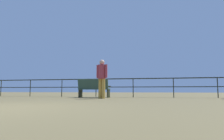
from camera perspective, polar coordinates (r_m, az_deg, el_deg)
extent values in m
cube|color=black|center=(10.84, -4.63, -2.65)|extent=(24.39, 0.05, 0.05)
cube|color=black|center=(10.83, -4.65, -4.96)|extent=(24.39, 0.04, 0.04)
cylinder|color=black|center=(13.91, -29.50, -4.62)|extent=(0.04, 0.04, 0.97)
cylinder|color=black|center=(12.64, -22.62, -4.88)|extent=(0.04, 0.04, 0.97)
cylinder|color=black|center=(11.59, -14.34, -5.10)|extent=(0.04, 0.04, 0.97)
cylinder|color=black|center=(10.82, -4.66, -5.22)|extent=(0.04, 0.04, 0.97)
cylinder|color=black|center=(10.41, 6.14, -5.18)|extent=(0.04, 0.04, 0.97)
cylinder|color=black|center=(10.38, 17.41, -4.95)|extent=(0.04, 0.04, 0.97)
cylinder|color=black|center=(10.74, 28.31, -4.54)|extent=(0.04, 0.04, 0.97)
cube|color=#2F493B|center=(10.01, -5.18, -5.52)|extent=(1.59, 0.54, 0.05)
cube|color=#2F493B|center=(9.81, -5.60, -4.04)|extent=(1.58, 0.20, 0.50)
cube|color=black|center=(9.78, -1.04, -6.77)|extent=(0.06, 0.43, 0.42)
cube|color=black|center=(9.97, -0.74, -4.73)|extent=(0.05, 0.34, 0.04)
cube|color=black|center=(10.29, -9.13, -6.66)|extent=(0.06, 0.43, 0.42)
cube|color=black|center=(10.47, -8.68, -4.72)|extent=(0.05, 0.34, 0.04)
cylinder|color=#B38935|center=(8.65, -2.51, -5.42)|extent=(0.16, 0.16, 0.87)
cylinder|color=#B38935|center=(8.74, -3.44, -5.42)|extent=(0.16, 0.16, 0.87)
cylinder|color=#98323B|center=(8.73, -2.95, -0.51)|extent=(0.33, 0.33, 0.63)
cylinder|color=#98323B|center=(8.62, -1.71, -0.33)|extent=(0.11, 0.11, 0.59)
cylinder|color=#98323B|center=(8.86, -4.16, -0.47)|extent=(0.11, 0.11, 0.59)
sphere|color=tan|center=(8.78, -2.94, 2.25)|extent=(0.23, 0.23, 0.23)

